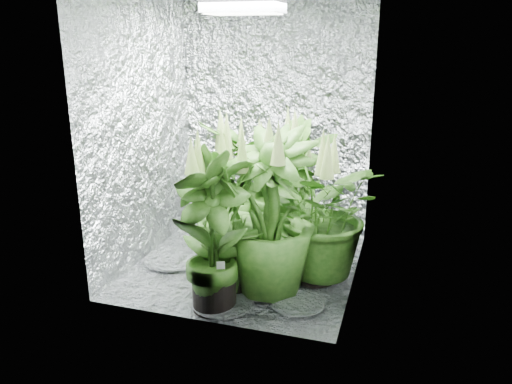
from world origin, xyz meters
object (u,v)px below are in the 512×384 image
object	(u,v)px
plant_d	(228,189)
plant_e	(317,213)
plant_c	(281,188)
plant_b	(295,195)
plant_a	(250,184)
grow_lamp	(244,7)
plant_g	(229,218)
plant_f	(213,231)
plant_h	(269,215)
circulation_fan	(339,230)

from	to	relation	value
plant_d	plant_e	world-z (taller)	plant_d
plant_c	plant_b	bearing A→B (deg)	76.22
plant_a	plant_c	size ratio (longest dim) A/B	0.90
grow_lamp	plant_g	xyz separation A→B (m)	(0.03, -0.40, -1.31)
plant_c	plant_f	distance (m)	0.98
grow_lamp	plant_h	distance (m)	1.35
grow_lamp	plant_e	bearing A→B (deg)	-5.34
grow_lamp	plant_a	distance (m)	1.46
plant_d	plant_f	xyz separation A→B (m)	(0.24, -0.92, 0.02)
plant_b	plant_d	xyz separation A→B (m)	(-0.48, -0.29, 0.09)
plant_h	circulation_fan	bearing A→B (deg)	69.58
plant_e	plant_h	bearing A→B (deg)	-132.62
grow_lamp	plant_f	size ratio (longest dim) A/B	0.44
plant_b	circulation_fan	world-z (taller)	plant_b
grow_lamp	circulation_fan	distance (m)	1.88
plant_e	plant_d	bearing A→B (deg)	156.98
grow_lamp	circulation_fan	xyz separation A→B (m)	(0.61, 0.57, -1.69)
plant_d	circulation_fan	distance (m)	0.97
plant_d	plant_f	bearing A→B (deg)	-75.11
plant_a	plant_e	size ratio (longest dim) A/B	0.97
plant_d	plant_e	xyz separation A→B (m)	(0.77, -0.33, -0.01)
grow_lamp	plant_b	bearing A→B (deg)	66.59
grow_lamp	plant_d	xyz separation A→B (m)	(-0.24, 0.28, -1.32)
plant_c	plant_g	xyz separation A→B (m)	(-0.16, -0.72, -0.01)
plant_e	plant_f	world-z (taller)	plant_f
plant_f	plant_h	size ratio (longest dim) A/B	0.95
plant_d	plant_g	size ratio (longest dim) A/B	0.99
grow_lamp	plant_d	bearing A→B (deg)	130.25
plant_a	circulation_fan	world-z (taller)	plant_a
plant_b	plant_c	bearing A→B (deg)	-103.78
plant_c	circulation_fan	world-z (taller)	plant_c
plant_a	plant_d	bearing A→B (deg)	-110.00
grow_lamp	circulation_fan	bearing A→B (deg)	42.96
grow_lamp	plant_g	distance (m)	1.36
plant_f	plant_g	distance (m)	0.25
plant_e	plant_h	size ratio (longest dim) A/B	0.89
plant_d	plant_f	world-z (taller)	plant_f
plant_c	plant_h	world-z (taller)	plant_h
plant_b	plant_f	distance (m)	1.23
plant_b	plant_c	size ratio (longest dim) A/B	0.80
plant_f	plant_g	world-z (taller)	plant_f
grow_lamp	plant_d	world-z (taller)	grow_lamp
plant_e	grow_lamp	bearing A→B (deg)	174.66
plant_b	plant_c	distance (m)	0.27
plant_c	plant_d	distance (m)	0.43
grow_lamp	plant_c	distance (m)	1.35
plant_a	plant_f	xyz separation A→B (m)	(0.15, -1.18, 0.05)
plant_b	plant_h	world-z (taller)	plant_h
plant_d	plant_h	size ratio (longest dim) A/B	0.94
plant_b	plant_d	distance (m)	0.57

